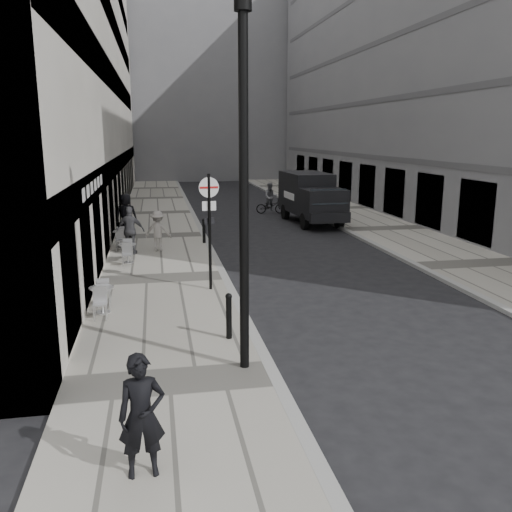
{
  "coord_description": "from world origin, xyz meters",
  "views": [
    {
      "loc": [
        -2.13,
        -6.89,
        4.67
      ],
      "look_at": [
        0.53,
        7.37,
        1.4
      ],
      "focal_mm": 38.0,
      "sensor_mm": 36.0,
      "label": 1
    }
  ],
  "objects_px": {
    "cyclist": "(271,202)",
    "walking_man": "(142,416)",
    "lamppost": "(244,169)",
    "sign_post": "(209,216)",
    "panel_van": "(310,195)"
  },
  "relations": [
    {
      "from": "sign_post",
      "to": "walking_man",
      "type": "bearing_deg",
      "value": -108.68
    },
    {
      "from": "walking_man",
      "to": "panel_van",
      "type": "height_order",
      "value": "panel_van"
    },
    {
      "from": "walking_man",
      "to": "sign_post",
      "type": "relative_size",
      "value": 0.51
    },
    {
      "from": "walking_man",
      "to": "cyclist",
      "type": "xyz_separation_m",
      "value": [
        7.07,
        24.88,
        -0.27
      ]
    },
    {
      "from": "sign_post",
      "to": "lamppost",
      "type": "bearing_deg",
      "value": -96.1
    },
    {
      "from": "lamppost",
      "to": "sign_post",
      "type": "bearing_deg",
      "value": 90.99
    },
    {
      "from": "walking_man",
      "to": "cyclist",
      "type": "bearing_deg",
      "value": 69.14
    },
    {
      "from": "walking_man",
      "to": "panel_van",
      "type": "xyz_separation_m",
      "value": [
        8.42,
        21.07,
        0.5
      ]
    },
    {
      "from": "walking_man",
      "to": "sign_post",
      "type": "height_order",
      "value": "sign_post"
    },
    {
      "from": "walking_man",
      "to": "cyclist",
      "type": "height_order",
      "value": "walking_man"
    },
    {
      "from": "walking_man",
      "to": "panel_van",
      "type": "distance_m",
      "value": 22.7
    },
    {
      "from": "panel_van",
      "to": "cyclist",
      "type": "distance_m",
      "value": 4.11
    },
    {
      "from": "cyclist",
      "to": "walking_man",
      "type": "bearing_deg",
      "value": -99.23
    },
    {
      "from": "lamppost",
      "to": "cyclist",
      "type": "distance_m",
      "value": 22.5
    },
    {
      "from": "panel_van",
      "to": "cyclist",
      "type": "relative_size",
      "value": 3.08
    }
  ]
}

